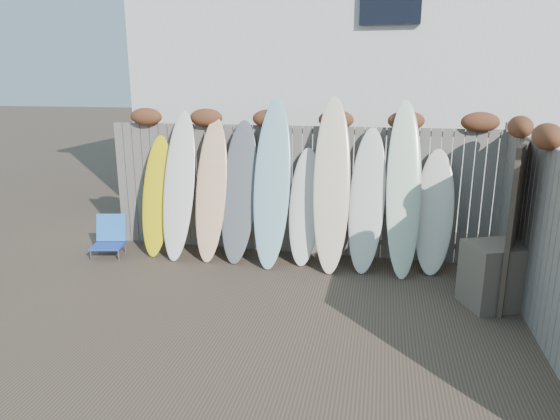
% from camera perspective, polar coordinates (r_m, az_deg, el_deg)
% --- Properties ---
extents(ground, '(80.00, 80.00, 0.00)m').
position_cam_1_polar(ground, '(5.86, -2.41, -12.49)').
color(ground, '#493A2D').
extents(back_fence, '(6.05, 0.28, 2.24)m').
position_cam_1_polar(back_fence, '(7.69, 2.22, 3.53)').
color(back_fence, slate).
rests_on(back_fence, ground).
extents(right_fence, '(0.28, 4.40, 2.24)m').
position_cam_1_polar(right_fence, '(5.78, 28.37, -2.49)').
color(right_fence, slate).
rests_on(right_fence, ground).
extents(house, '(8.50, 5.50, 6.33)m').
position_cam_1_polar(house, '(11.59, 8.07, 17.21)').
color(house, silver).
rests_on(house, ground).
extents(beach_chair, '(0.55, 0.58, 0.62)m').
position_cam_1_polar(beach_chair, '(8.26, -18.89, -2.91)').
color(beach_chair, '#2340AF').
rests_on(beach_chair, ground).
extents(wooden_crate, '(0.84, 0.78, 0.79)m').
position_cam_1_polar(wooden_crate, '(6.58, 23.36, -6.84)').
color(wooden_crate, '#443733').
rests_on(wooden_crate, ground).
extents(lattice_panel, '(0.51, 1.25, 1.97)m').
position_cam_1_polar(lattice_panel, '(6.71, 25.46, -1.34)').
color(lattice_panel, brown).
rests_on(lattice_panel, ground).
extents(surfboard_0, '(0.48, 0.67, 1.84)m').
position_cam_1_polar(surfboard_0, '(8.00, -13.90, 1.60)').
color(surfboard_0, yellow).
rests_on(surfboard_0, ground).
extents(surfboard_1, '(0.49, 0.78, 2.22)m').
position_cam_1_polar(surfboard_1, '(7.75, -11.46, 2.77)').
color(surfboard_1, silver).
rests_on(surfboard_1, ground).
extents(surfboard_2, '(0.48, 0.75, 2.12)m').
position_cam_1_polar(surfboard_2, '(7.62, -7.86, 2.34)').
color(surfboard_2, '#FFBC8D').
rests_on(surfboard_2, ground).
extents(surfboard_3, '(0.57, 0.76, 2.09)m').
position_cam_1_polar(surfboard_3, '(7.50, -4.69, 2.12)').
color(surfboard_3, '#565A5E').
rests_on(surfboard_3, ground).
extents(surfboard_4, '(0.56, 0.85, 2.41)m').
position_cam_1_polar(surfboard_4, '(7.28, -0.92, 3.05)').
color(surfboard_4, '#85B7C4').
rests_on(surfboard_4, ground).
extents(surfboard_5, '(0.48, 0.63, 1.70)m').
position_cam_1_polar(surfboard_5, '(7.39, 2.83, 0.40)').
color(surfboard_5, white).
rests_on(surfboard_5, ground).
extents(surfboard_6, '(0.59, 0.89, 2.45)m').
position_cam_1_polar(surfboard_6, '(7.15, 5.93, 2.93)').
color(surfboard_6, beige).
rests_on(surfboard_6, ground).
extents(surfboard_7, '(0.57, 0.76, 2.02)m').
position_cam_1_polar(surfboard_7, '(7.20, 9.91, 1.11)').
color(surfboard_7, silver).
rests_on(surfboard_7, ground).
extents(surfboard_8, '(0.54, 0.88, 2.41)m').
position_cam_1_polar(surfboard_8, '(7.14, 13.96, 2.39)').
color(surfboard_8, silver).
rests_on(surfboard_8, ground).
extents(surfboard_9, '(0.57, 0.66, 1.73)m').
position_cam_1_polar(surfboard_9, '(7.36, 17.23, -0.20)').
color(surfboard_9, silver).
rests_on(surfboard_9, ground).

